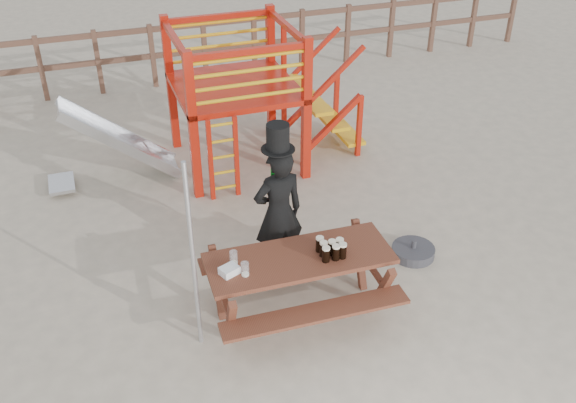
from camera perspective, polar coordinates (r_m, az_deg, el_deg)
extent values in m
plane|color=#C0AF95|center=(7.06, 1.98, -10.00)|extent=(60.00, 60.00, 0.00)
cube|color=brown|center=(12.54, -9.88, 15.05)|extent=(15.00, 0.06, 0.10)
cube|color=brown|center=(12.70, -9.67, 12.88)|extent=(15.00, 0.06, 0.10)
cube|color=brown|center=(12.56, -21.09, 10.95)|extent=(0.09, 0.09, 1.20)
cube|color=brown|center=(12.55, -16.52, 11.78)|extent=(0.09, 0.09, 1.20)
cube|color=brown|center=(12.63, -11.94, 12.54)|extent=(0.09, 0.09, 1.20)
cube|color=brown|center=(12.78, -7.42, 13.20)|extent=(0.09, 0.09, 1.20)
cube|color=brown|center=(13.01, -3.01, 13.77)|extent=(0.09, 0.09, 1.20)
cube|color=brown|center=(13.31, 1.25, 14.24)|extent=(0.09, 0.09, 1.20)
cube|color=brown|center=(13.68, 5.31, 14.62)|extent=(0.09, 0.09, 1.20)
cube|color=brown|center=(14.11, 9.15, 14.92)|extent=(0.09, 0.09, 1.20)
cube|color=brown|center=(14.59, 12.76, 15.13)|extent=(0.09, 0.09, 1.20)
cube|color=brown|center=(15.13, 16.14, 15.28)|extent=(0.09, 0.09, 1.20)
cube|color=brown|center=(15.71, 19.27, 15.38)|extent=(0.09, 0.09, 1.20)
cube|color=#B51B0C|center=(8.60, -8.44, 6.50)|extent=(0.12, 0.12, 2.10)
cube|color=#B51B0C|center=(8.99, 1.65, 8.04)|extent=(0.12, 0.12, 2.10)
cube|color=#B51B0C|center=(10.04, -10.39, 10.23)|extent=(0.12, 0.12, 2.10)
cube|color=#B51B0C|center=(10.38, -1.54, 11.50)|extent=(0.12, 0.12, 2.10)
cube|color=#B51B0C|center=(9.41, -4.73, 10.09)|extent=(1.72, 1.72, 0.08)
cube|color=#B51B0C|center=(8.40, -3.50, 13.19)|extent=(1.60, 0.08, 0.08)
cube|color=#B51B0C|center=(9.87, -6.22, 16.03)|extent=(1.60, 0.08, 0.08)
cube|color=#B51B0C|center=(8.98, -10.04, 14.05)|extent=(0.08, 1.60, 0.08)
cube|color=#B51B0C|center=(9.35, -0.05, 15.28)|extent=(0.08, 1.60, 0.08)
cylinder|color=yellow|center=(8.62, -3.36, 9.30)|extent=(1.50, 0.05, 0.05)
cylinder|color=yellow|center=(10.07, -6.01, 12.65)|extent=(1.50, 0.05, 0.05)
cylinder|color=yellow|center=(8.55, -3.40, 10.41)|extent=(1.50, 0.05, 0.05)
cylinder|color=yellow|center=(10.01, -6.07, 13.62)|extent=(1.50, 0.05, 0.05)
cylinder|color=yellow|center=(8.49, -3.44, 11.53)|extent=(1.50, 0.05, 0.05)
cylinder|color=yellow|center=(9.95, -6.13, 14.60)|extent=(1.50, 0.05, 0.05)
cylinder|color=yellow|center=(8.43, -3.48, 12.67)|extent=(1.50, 0.05, 0.05)
cylinder|color=yellow|center=(9.90, -6.19, 15.59)|extent=(1.50, 0.05, 0.05)
cube|color=#B51B0C|center=(8.70, -6.90, 3.61)|extent=(0.06, 0.06, 1.20)
cube|color=#B51B0C|center=(8.77, -4.61, 4.00)|extent=(0.06, 0.06, 1.20)
cylinder|color=yellow|center=(8.96, -5.60, 1.28)|extent=(0.36, 0.04, 0.04)
cylinder|color=yellow|center=(8.83, -5.68, 2.61)|extent=(0.36, 0.04, 0.04)
cylinder|color=yellow|center=(8.72, -5.76, 3.98)|extent=(0.36, 0.04, 0.04)
cylinder|color=yellow|center=(8.61, -5.85, 5.38)|extent=(0.36, 0.04, 0.04)
cylinder|color=yellow|center=(8.50, -5.94, 6.82)|extent=(0.36, 0.04, 0.04)
cube|color=yellow|center=(9.71, 0.80, 10.17)|extent=(0.30, 0.90, 0.06)
cube|color=yellow|center=(9.92, 2.32, 8.77)|extent=(0.30, 0.90, 0.06)
cube|color=yellow|center=(10.14, 3.77, 7.41)|extent=(0.30, 0.90, 0.06)
cube|color=yellow|center=(10.38, 5.15, 6.12)|extent=(0.30, 0.90, 0.06)
cube|color=#B51B0C|center=(9.66, 3.94, 6.86)|extent=(0.95, 0.08, 0.86)
cube|color=#B51B0C|center=(10.42, 2.01, 8.89)|extent=(0.95, 0.08, 0.86)
cube|color=silver|center=(9.41, -14.64, 5.22)|extent=(1.53, 0.55, 1.21)
cube|color=silver|center=(9.15, -14.47, 4.72)|extent=(1.58, 0.04, 1.28)
cube|color=silver|center=(9.63, -14.86, 6.11)|extent=(1.58, 0.04, 1.28)
cube|color=silver|center=(9.65, -19.48, 1.52)|extent=(0.35, 0.55, 0.05)
cube|color=brown|center=(6.64, 1.03, -5.07)|extent=(1.96, 0.79, 0.05)
cube|color=brown|center=(6.44, 2.51, -9.87)|extent=(1.94, 0.34, 0.04)
cube|color=brown|center=(7.21, -0.31, -4.44)|extent=(1.94, 0.34, 0.04)
cube|color=brown|center=(6.72, -5.74, -8.87)|extent=(0.12, 1.16, 0.70)
cube|color=brown|center=(7.12, 7.33, -6.23)|extent=(0.12, 1.16, 0.70)
imported|color=black|center=(7.17, -0.84, -1.05)|extent=(0.62, 0.44, 1.61)
cube|color=#0B7D16|center=(7.17, -1.27, 0.75)|extent=(0.07, 0.02, 0.38)
cylinder|color=black|center=(6.76, -0.90, 4.68)|extent=(0.36, 0.36, 0.01)
cylinder|color=black|center=(6.69, -0.91, 5.79)|extent=(0.25, 0.25, 0.28)
cube|color=white|center=(6.75, -1.34, 6.96)|extent=(0.13, 0.02, 0.03)
cylinder|color=#B2B2B7|center=(6.13, -8.43, -5.15)|extent=(0.05, 0.05, 2.12)
cylinder|color=#36363A|center=(7.98, 11.06, -4.39)|extent=(0.52, 0.52, 0.12)
cylinder|color=#36363A|center=(7.91, 11.14, -3.74)|extent=(0.06, 0.06, 0.10)
cube|color=white|center=(6.40, -5.24, -6.12)|extent=(0.22, 0.20, 0.08)
cylinder|color=black|center=(6.53, 3.39, -4.78)|extent=(0.08, 0.08, 0.15)
cylinder|color=beige|center=(6.47, 3.41, -4.17)|extent=(0.08, 0.08, 0.02)
cylinder|color=black|center=(6.56, 4.27, -4.61)|extent=(0.08, 0.08, 0.15)
cylinder|color=beige|center=(6.51, 4.30, -4.01)|extent=(0.08, 0.08, 0.02)
cylinder|color=black|center=(6.59, 4.87, -4.45)|extent=(0.08, 0.08, 0.15)
cylinder|color=beige|center=(6.54, 4.91, -3.85)|extent=(0.08, 0.08, 0.02)
cylinder|color=black|center=(6.60, 3.17, -4.30)|extent=(0.08, 0.08, 0.15)
cylinder|color=beige|center=(6.55, 3.19, -3.70)|extent=(0.08, 0.08, 0.02)
cylinder|color=black|center=(6.62, 3.93, -4.18)|extent=(0.08, 0.08, 0.15)
cylinder|color=beige|center=(6.57, 3.95, -3.57)|extent=(0.08, 0.08, 0.02)
cylinder|color=black|center=(6.65, 4.60, -4.02)|extent=(0.08, 0.08, 0.15)
cylinder|color=beige|center=(6.60, 4.63, -3.42)|extent=(0.08, 0.08, 0.02)
cylinder|color=black|center=(6.66, 2.83, -3.88)|extent=(0.08, 0.08, 0.15)
cylinder|color=beige|center=(6.61, 2.85, -3.28)|extent=(0.08, 0.08, 0.02)
cylinder|color=silver|center=(6.35, -3.84, -6.02)|extent=(0.08, 0.08, 0.15)
cylinder|color=beige|center=(6.39, -3.82, -6.47)|extent=(0.07, 0.07, 0.02)
cylinder|color=silver|center=(6.50, -4.86, -5.00)|extent=(0.08, 0.08, 0.15)
cylinder|color=beige|center=(6.54, -4.83, -5.45)|extent=(0.07, 0.07, 0.02)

